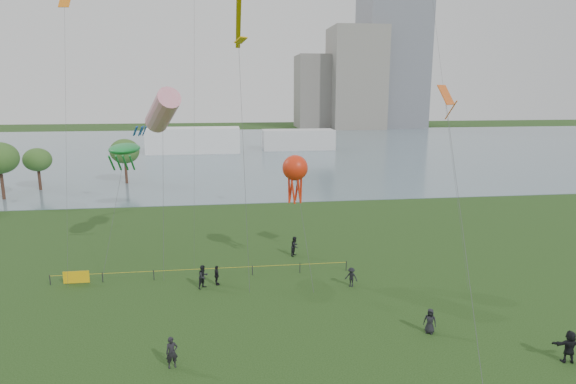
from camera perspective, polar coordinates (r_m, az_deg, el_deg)
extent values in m
plane|color=#173210|center=(28.09, 2.80, -20.66)|extent=(400.00, 400.00, 0.00)
cube|color=slate|center=(124.23, -5.36, 5.08)|extent=(400.00, 120.00, 0.08)
cube|color=gray|center=(191.96, 8.03, 13.17)|extent=(20.00, 20.00, 38.00)
cube|color=slate|center=(194.64, 3.45, 11.78)|extent=(16.00, 18.00, 28.00)
cube|color=white|center=(119.10, -11.10, 6.04)|extent=(22.00, 8.00, 6.00)
cube|color=silver|center=(123.25, 1.21, 6.23)|extent=(18.00, 7.00, 5.00)
cylinder|color=#3A231A|center=(77.92, -30.73, 0.52)|extent=(0.44, 0.44, 3.62)
cylinder|color=#3A231A|center=(82.77, -18.63, 2.07)|extent=(0.44, 0.44, 3.28)
ellipsoid|color=#3D6628|center=(82.25, -18.80, 4.60)|extent=(4.66, 4.66, 3.93)
cylinder|color=#3A231A|center=(82.52, -27.35, 1.18)|extent=(0.44, 0.44, 2.90)
ellipsoid|color=#3D6628|center=(82.04, -27.57, 3.42)|extent=(4.13, 4.13, 3.48)
cylinder|color=black|center=(42.95, -26.38, -9.31)|extent=(0.07, 0.07, 0.85)
cylinder|color=black|center=(41.81, -21.12, -9.42)|extent=(0.07, 0.07, 0.85)
cylinder|color=black|center=(41.03, -15.62, -9.45)|extent=(0.07, 0.07, 0.85)
cylinder|color=black|center=(40.62, -9.96, -9.39)|extent=(0.07, 0.07, 0.85)
cylinder|color=black|center=(40.61, -4.24, -9.23)|extent=(0.07, 0.07, 0.85)
cylinder|color=black|center=(41.00, 1.42, -8.99)|extent=(0.07, 0.07, 0.85)
cylinder|color=black|center=(41.76, 6.92, -8.68)|extent=(0.07, 0.07, 0.85)
cylinder|color=yellow|center=(40.51, -9.97, -8.96)|extent=(24.00, 0.03, 0.03)
cube|color=#F5B60C|center=(42.29, -23.80, -9.22)|extent=(2.00, 0.04, 1.00)
imported|color=black|center=(38.44, -10.01, -9.85)|extent=(1.14, 1.14, 1.86)
imported|color=black|center=(38.50, 7.51, -9.97)|extent=(1.16, 1.05, 1.56)
imported|color=black|center=(38.89, -8.44, -9.75)|extent=(0.60, 1.00, 1.59)
imported|color=black|center=(32.76, 16.47, -14.45)|extent=(0.95, 0.87, 1.63)
imported|color=black|center=(32.64, 30.37, -15.54)|extent=(1.85, 0.93, 1.91)
imported|color=black|center=(28.81, -13.61, -18.00)|extent=(0.76, 0.60, 1.81)
imported|color=black|center=(44.85, 0.82, -6.44)|extent=(1.06, 1.12, 1.83)
cylinder|color=#3F3F42|center=(38.14, -5.37, 6.43)|extent=(0.34, 7.40, 22.89)
cube|color=#F9AE0D|center=(37.81, -5.88, 20.11)|extent=(0.36, 6.98, 4.09)
cube|color=#F9AE0D|center=(33.79, -5.61, 17.48)|extent=(0.95, 0.95, 0.42)
cylinder|color=#3F3F42|center=(41.11, -14.58, -0.19)|extent=(0.09, 4.64, 13.41)
cylinder|color=#E11B49|center=(42.54, -14.65, 9.33)|extent=(3.88, 5.28, 3.98)
cylinder|color=blue|center=(41.65, -16.65, 6.95)|extent=(0.60, 1.13, 0.88)
cylinder|color=blue|center=(42.07, -16.95, 6.98)|extent=(0.60, 1.13, 0.88)
cylinder|color=blue|center=(42.00, -17.58, 6.94)|extent=(0.60, 1.13, 0.88)
cylinder|color=blue|center=(41.54, -17.70, 6.88)|extent=(0.60, 1.13, 0.88)
cylinder|color=blue|center=(41.32, -17.12, 6.89)|extent=(0.60, 1.13, 0.88)
cylinder|color=#3F3F42|center=(43.14, -19.93, -2.19)|extent=(1.69, 4.07, 10.15)
ellipsoid|color=#188634|center=(44.02, -18.80, 4.89)|extent=(2.54, 4.58, 0.89)
cylinder|color=#188634|center=(42.77, -20.17, 3.24)|extent=(0.16, 1.79, 1.54)
cylinder|color=#188634|center=(42.65, -19.45, 3.27)|extent=(0.16, 1.79, 1.54)
cylinder|color=#188634|center=(42.54, -18.72, 3.30)|extent=(0.16, 1.79, 1.54)
cylinder|color=#188634|center=(42.43, -17.99, 3.32)|extent=(0.16, 1.79, 1.54)
cylinder|color=#3F3F42|center=(38.07, 1.93, -4.30)|extent=(0.80, 4.85, 8.89)
sphere|color=red|center=(39.35, 0.85, 2.88)|extent=(2.09, 2.09, 2.09)
cylinder|color=red|center=(39.71, 1.55, 0.62)|extent=(0.18, 0.54, 2.60)
cylinder|color=red|center=(40.09, 1.10, 0.73)|extent=(0.49, 0.36, 2.61)
cylinder|color=red|center=(40.03, 0.40, 0.72)|extent=(0.49, 0.36, 2.61)
cylinder|color=red|center=(39.57, 0.12, 0.58)|extent=(0.18, 0.54, 2.60)
cylinder|color=red|center=(39.18, 0.57, 0.47)|extent=(0.49, 0.36, 2.61)
cylinder|color=red|center=(39.26, 1.29, 0.48)|extent=(0.49, 0.36, 2.61)
cylinder|color=#3F3F42|center=(29.32, 20.03, -4.06)|extent=(3.59, 14.24, 14.81)
cube|color=#F25C15|center=(35.42, 18.22, 10.88)|extent=(1.65, 1.65, 1.35)
cylinder|color=#F25C15|center=(34.63, 18.75, 9.17)|extent=(0.08, 1.58, 1.35)
cube|color=orange|center=(46.15, -24.98, 19.64)|extent=(1.04, 1.00, 0.76)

